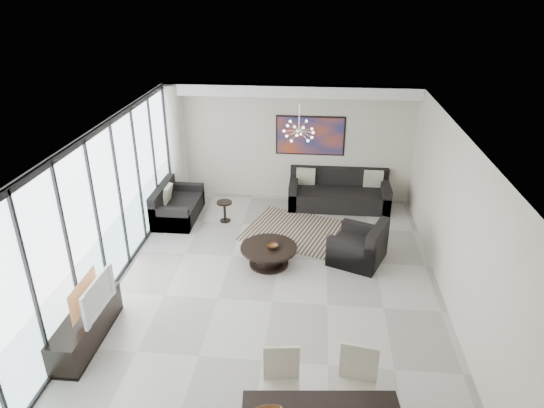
# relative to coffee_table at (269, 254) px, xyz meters

# --- Properties ---
(room_shell) EXTENTS (6.00, 9.00, 2.90)m
(room_shell) POSITION_rel_coffee_table_xyz_m (0.64, -1.21, 1.23)
(room_shell) COLOR #A8A39B
(room_shell) RESTS_ON ground
(window_wall) EXTENTS (0.37, 8.95, 2.90)m
(window_wall) POSITION_rel_coffee_table_xyz_m (-2.67, -1.21, 1.25)
(window_wall) COLOR silver
(window_wall) RESTS_ON floor
(soffit) EXTENTS (5.98, 0.40, 0.26)m
(soffit) POSITION_rel_coffee_table_xyz_m (0.18, 3.09, 2.55)
(soffit) COLOR white
(soffit) RESTS_ON room_shell
(painting) EXTENTS (1.68, 0.04, 0.98)m
(painting) POSITION_rel_coffee_table_xyz_m (0.68, 3.26, 1.43)
(painting) COLOR #B24218
(painting) RESTS_ON room_shell
(chandelier) EXTENTS (0.66, 0.66, 0.71)m
(chandelier) POSITION_rel_coffee_table_xyz_m (0.48, 1.29, 2.13)
(chandelier) COLOR silver
(chandelier) RESTS_ON room_shell
(rug) EXTENTS (2.83, 2.48, 0.01)m
(rug) POSITION_rel_coffee_table_xyz_m (0.59, 1.39, -0.21)
(rug) COLOR black
(rug) RESTS_ON floor
(coffee_table) EXTENTS (1.11, 1.11, 0.39)m
(coffee_table) POSITION_rel_coffee_table_xyz_m (0.00, 0.00, 0.00)
(coffee_table) COLOR black
(coffee_table) RESTS_ON floor
(bowl_coffee) EXTENTS (0.25, 0.25, 0.07)m
(bowl_coffee) POSITION_rel_coffee_table_xyz_m (0.08, -0.03, 0.21)
(bowl_coffee) COLOR brown
(bowl_coffee) RESTS_ON coffee_table
(sofa_main) EXTENTS (2.42, 0.99, 0.88)m
(sofa_main) POSITION_rel_coffee_table_xyz_m (1.43, 2.86, 0.08)
(sofa_main) COLOR black
(sofa_main) RESTS_ON floor
(loveseat) EXTENTS (0.89, 1.59, 0.79)m
(loveseat) POSITION_rel_coffee_table_xyz_m (-2.36, 1.84, 0.05)
(loveseat) COLOR black
(loveseat) RESTS_ON floor
(armchair) EXTENTS (1.26, 1.29, 0.84)m
(armchair) POSITION_rel_coffee_table_xyz_m (1.77, 0.31, 0.07)
(armchair) COLOR black
(armchair) RESTS_ON floor
(side_table) EXTENTS (0.36, 0.36, 0.49)m
(side_table) POSITION_rel_coffee_table_xyz_m (-1.20, 1.76, 0.10)
(side_table) COLOR black
(side_table) RESTS_ON floor
(tv_console) EXTENTS (0.48, 1.69, 0.53)m
(tv_console) POSITION_rel_coffee_table_xyz_m (-2.58, -2.48, 0.04)
(tv_console) COLOR black
(tv_console) RESTS_ON floor
(television) EXTENTS (0.16, 0.97, 0.56)m
(television) POSITION_rel_coffee_table_xyz_m (-2.42, -2.40, 0.59)
(television) COLOR gray
(television) RESTS_ON tv_console
(dining_chair_nw) EXTENTS (0.51, 0.51, 0.99)m
(dining_chair_nw) POSITION_rel_coffee_table_xyz_m (0.53, -3.56, 0.35)
(dining_chair_nw) COLOR beige
(dining_chair_nw) RESTS_ON floor
(dining_chair_ne) EXTENTS (0.56, 0.56, 1.04)m
(dining_chair_ne) POSITION_rel_coffee_table_xyz_m (1.47, -3.50, 0.38)
(dining_chair_ne) COLOR beige
(dining_chair_ne) RESTS_ON floor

